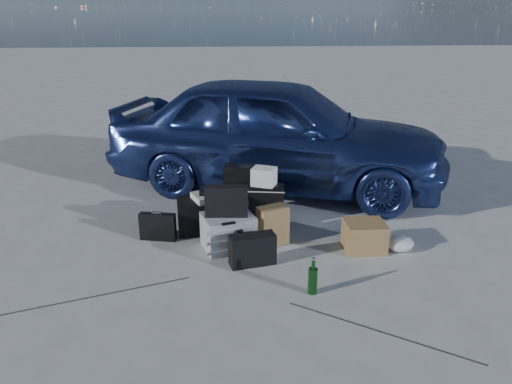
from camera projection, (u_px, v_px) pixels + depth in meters
ground at (256, 264)px, 5.04m from camera, size 60.00×60.00×0.00m
car at (277, 132)px, 6.98m from camera, size 4.99×3.26×1.58m
pelican_case at (228, 232)px, 5.31m from camera, size 0.61×0.55×0.37m
laptop_bag at (226, 201)px, 5.18m from camera, size 0.45×0.14×0.33m
briefcase at (158, 227)px, 5.51m from camera, size 0.41×0.17×0.31m
suitcase_left at (246, 192)px, 6.03m from camera, size 0.54×0.31×0.66m
suitcase_right at (265, 205)px, 5.83m from camera, size 0.45×0.22×0.51m
white_carton at (264, 177)px, 5.70m from camera, size 0.32×0.29×0.21m
duffel_bag at (213, 214)px, 5.73m from camera, size 0.82×0.41×0.40m
flat_box_white at (211, 196)px, 5.63m from camera, size 0.48×0.43×0.07m
flat_box_black at (211, 191)px, 5.61m from camera, size 0.26×0.19×0.05m
kraft_bag at (273, 225)px, 5.40m from camera, size 0.37×0.30×0.43m
cardboard_box at (364, 236)px, 5.28m from camera, size 0.42×0.36×0.31m
plastic_bag at (400, 244)px, 5.28m from camera, size 0.37×0.34×0.16m
messenger_bag at (252, 250)px, 4.97m from camera, size 0.48×0.27×0.32m
green_bottle at (313, 276)px, 4.46m from camera, size 0.11×0.11×0.34m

